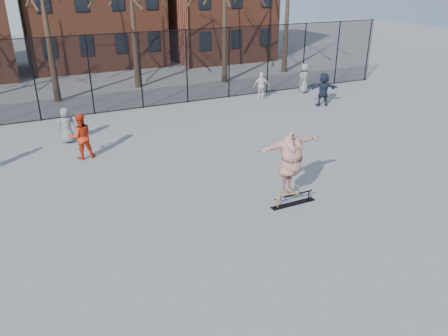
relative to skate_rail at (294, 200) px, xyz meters
name	(u,v)px	position (x,y,z in m)	size (l,w,h in m)	color
ground	(232,226)	(-2.35, -0.35, -0.14)	(100.00, 100.00, 0.00)	slate
skate_rail	(294,200)	(0.00, 0.00, 0.00)	(1.57, 0.24, 0.35)	black
skateboard	(288,194)	(-0.21, 0.00, 0.26)	(0.81, 0.19, 0.10)	#8D5E38
skater	(290,164)	(-0.21, 0.00, 1.27)	(2.36, 0.64, 1.92)	#52388D
bystander_grey	(67,125)	(-5.56, 8.87, 0.63)	(0.75, 0.49, 1.54)	slate
bystander_red	(81,136)	(-5.29, 6.80, 0.77)	(0.88, 0.68, 1.80)	red
bystander_white	(261,86)	(5.54, 11.46, 0.64)	(0.91, 0.38, 1.55)	silver
bystander_navy	(323,89)	(7.88, 8.80, 0.77)	(1.68, 0.53, 1.81)	#1B2237
bystander_extra	(304,78)	(8.65, 11.65, 0.74)	(0.86, 0.56, 1.76)	slate
fence	(117,72)	(-2.37, 12.65, 1.92)	(34.03, 0.07, 4.00)	black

